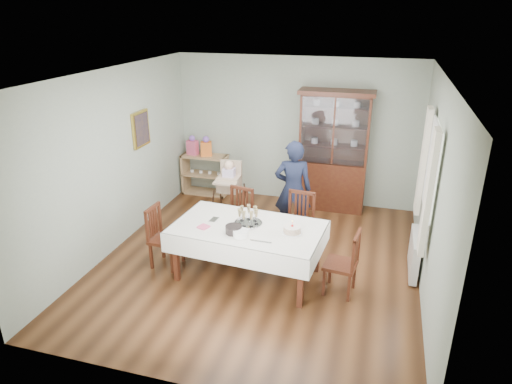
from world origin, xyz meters
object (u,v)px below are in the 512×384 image
at_px(chair_far_left, 237,230).
at_px(champagne_tray, 248,219).
at_px(sideboard, 205,174).
at_px(birthday_cake, 292,230).
at_px(chair_end_left, 166,248).
at_px(chair_end_right, 341,275).
at_px(high_chair, 230,199).
at_px(gift_bag_orange, 206,147).
at_px(gift_bag_pink, 192,146).
at_px(china_cabinet, 333,150).
at_px(chair_far_right, 297,236).
at_px(dining_table, 248,251).
at_px(woman, 293,190).

distance_m(chair_far_left, champagne_tray, 0.98).
bearing_deg(sideboard, birthday_cake, -49.52).
distance_m(chair_end_left, chair_end_right, 2.50).
distance_m(high_chair, gift_bag_orange, 1.49).
xyz_separation_m(high_chair, gift_bag_pink, (-1.13, 1.10, 0.53)).
relative_size(china_cabinet, sideboard, 2.42).
relative_size(chair_end_left, gift_bag_pink, 2.34).
xyz_separation_m(chair_far_left, chair_end_left, (-0.81, -0.82, -0.01)).
bearing_deg(high_chair, chair_end_left, -106.68).
bearing_deg(chair_end_left, gift_bag_orange, 12.05).
xyz_separation_m(chair_far_right, chair_end_right, (0.75, -0.85, -0.02)).
bearing_deg(china_cabinet, birthday_cake, -93.91).
relative_size(chair_end_left, gift_bag_orange, 2.31).
bearing_deg(dining_table, chair_end_left, -177.76).
distance_m(high_chair, champagne_tray, 1.73).
xyz_separation_m(dining_table, chair_end_right, (1.28, -0.05, -0.12)).
distance_m(sideboard, champagne_tray, 3.14).
xyz_separation_m(chair_end_left, chair_end_right, (2.50, -0.00, -0.00)).
height_order(chair_end_left, gift_bag_orange, gift_bag_orange).
bearing_deg(sideboard, chair_far_right, -40.08).
height_order(dining_table, champagne_tray, champagne_tray).
bearing_deg(chair_end_left, chair_far_left, -41.32).
relative_size(woman, gift_bag_orange, 4.14).
distance_m(china_cabinet, chair_far_right, 2.06).
xyz_separation_m(woman, gift_bag_pink, (-2.27, 1.31, 0.17)).
height_order(chair_far_right, birthday_cake, chair_far_right).
xyz_separation_m(china_cabinet, gift_bag_orange, (-2.44, 0.00, -0.15)).
distance_m(dining_table, champagne_tray, 0.45).
relative_size(chair_end_right, high_chair, 0.79).
relative_size(chair_far_right, woman, 0.59).
distance_m(chair_far_left, gift_bag_pink, 2.52).
relative_size(china_cabinet, champagne_tray, 5.66).
bearing_deg(champagne_tray, chair_far_right, 52.65).
bearing_deg(gift_bag_pink, high_chair, -44.20).
distance_m(champagne_tray, gift_bag_orange, 3.06).
relative_size(china_cabinet, high_chair, 1.94).
bearing_deg(chair_end_right, high_chair, -120.70).
xyz_separation_m(dining_table, sideboard, (-1.71, 2.69, 0.02)).
xyz_separation_m(dining_table, high_chair, (-0.80, 1.56, 0.05)).
bearing_deg(woman, chair_end_left, 30.98).
distance_m(chair_end_right, champagne_tray, 1.42).
bearing_deg(gift_bag_pink, chair_far_left, -51.17).
xyz_separation_m(chair_end_right, birthday_cake, (-0.67, 0.03, 0.54)).
distance_m(chair_end_right, woman, 1.78).
xyz_separation_m(dining_table, chair_far_left, (-0.42, 0.78, -0.11)).
height_order(chair_end_right, gift_bag_pink, gift_bag_pink).
height_order(champagne_tray, gift_bag_orange, gift_bag_orange).
xyz_separation_m(sideboard, chair_far_left, (1.29, -1.91, -0.12)).
height_order(dining_table, chair_far_right, chair_far_right).
bearing_deg(gift_bag_orange, china_cabinet, -0.04).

